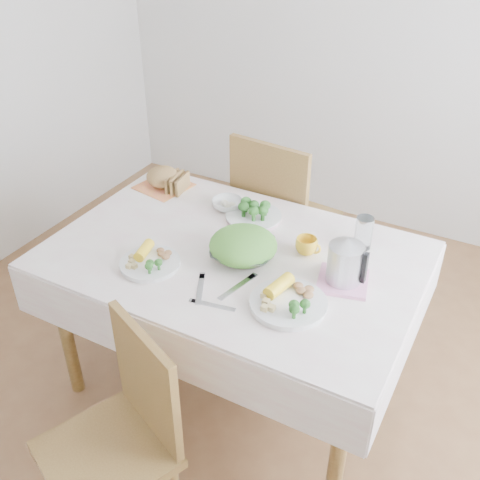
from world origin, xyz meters
The scene contains 20 objects.
floor centered at (0.00, 0.00, 0.00)m, with size 3.60×3.60×0.00m, color brown.
back_wall centered at (0.00, 1.80, 1.35)m, with size 3.60×3.60×0.00m, color silver.
dining_table centered at (0.00, 0.00, 0.38)m, with size 1.40×0.90×0.75m, color brown.
tablecloth centered at (0.00, 0.00, 0.76)m, with size 1.50×1.00×0.01m, color silver.
chair_near centered at (-0.03, -0.83, 0.46)m, with size 0.40×0.40×0.88m, color brown.
chair_far centered at (-0.09, 0.75, 0.47)m, with size 0.46×0.46×1.01m, color brown.
salad_bowl centered at (0.05, -0.02, 0.79)m, with size 0.26×0.26×0.06m, color white.
dinner_plate_left centered at (-0.25, -0.23, 0.77)m, with size 0.24×0.24×0.02m, color white.
dinner_plate_right centered at (0.34, -0.20, 0.77)m, with size 0.28×0.28×0.02m, color white.
broccoli_plate centered at (-0.05, 0.28, 0.77)m, with size 0.25×0.25×0.02m, color beige.
napkin centered at (-0.58, 0.34, 0.76)m, with size 0.23×0.23×0.00m, color #DB7B43.
bread_loaf centered at (-0.58, 0.34, 0.82)m, with size 0.17×0.16×0.10m, color olive.
fruit_bowl centered at (-0.20, 0.30, 0.78)m, with size 0.14×0.14×0.04m, color white.
yellow_mug centered at (0.26, 0.14, 0.80)m, with size 0.09×0.09×0.07m, color yellow.
glass_tumbler centered at (0.45, 0.30, 0.83)m, with size 0.07×0.07×0.14m, color white.
pink_tray centered at (0.46, 0.02, 0.77)m, with size 0.19×0.19×0.01m, color pink.
electric_kettle centered at (0.46, 0.02, 0.88)m, with size 0.13×0.13×0.19m, color #B2B5BA.
fork_left centered at (0.01, -0.27, 0.76)m, with size 0.02×0.18×0.00m, color silver.
fork_right centered at (0.12, -0.19, 0.76)m, with size 0.02×0.20×0.00m, color silver.
knife centered at (0.10, -0.33, 0.76)m, with size 0.02×0.17×0.00m, color silver.
Camera 1 is at (0.93, -1.65, 2.08)m, focal length 42.00 mm.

